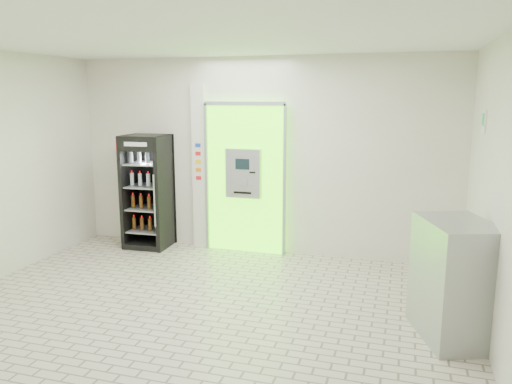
% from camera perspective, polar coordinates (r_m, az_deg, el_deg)
% --- Properties ---
extents(ground, '(6.00, 6.00, 0.00)m').
position_cam_1_polar(ground, '(5.81, -6.78, -13.68)').
color(ground, '#C0B29F').
rests_on(ground, ground).
extents(room_shell, '(6.00, 6.00, 6.00)m').
position_cam_1_polar(room_shell, '(5.32, -7.22, 4.69)').
color(room_shell, silver).
rests_on(room_shell, ground).
extents(atm_assembly, '(1.30, 0.24, 2.33)m').
position_cam_1_polar(atm_assembly, '(7.71, -1.20, 1.67)').
color(atm_assembly, '#52F60B').
rests_on(atm_assembly, ground).
extents(pillar, '(0.22, 0.11, 2.60)m').
position_cam_1_polar(pillar, '(8.00, -6.45, 2.87)').
color(pillar, silver).
rests_on(pillar, ground).
extents(beverage_cooler, '(0.70, 0.66, 1.81)m').
position_cam_1_polar(beverage_cooler, '(8.20, -12.24, -0.18)').
color(beverage_cooler, black).
rests_on(beverage_cooler, ground).
extents(steel_cabinet, '(0.89, 1.06, 1.21)m').
position_cam_1_polar(steel_cabinet, '(5.42, 21.73, -9.36)').
color(steel_cabinet, '#979A9E').
rests_on(steel_cabinet, ground).
extents(exit_sign, '(0.02, 0.22, 0.26)m').
position_cam_1_polar(exit_sign, '(6.29, 24.60, 7.31)').
color(exit_sign, white).
rests_on(exit_sign, room_shell).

